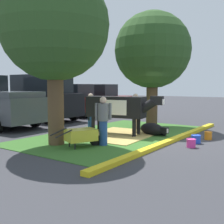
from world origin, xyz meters
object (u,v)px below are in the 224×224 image
Objects in this scene: cow_holstein at (118,107)px; wheelbarrow at (82,135)px; bucket_pink at (191,143)px; person_visitor_near at (91,111)px; person_visitor_far at (103,120)px; calf_lying at (153,129)px; person_handler at (135,110)px; suv_black at (42,98)px; bucket_orange at (208,135)px; shade_tree_right at (153,51)px; bucket_blue at (196,139)px; shade_tree_left at (54,26)px; sedan_silver at (73,100)px; sedan_red at (99,99)px.

cow_holstein is 2.63m from wheelbarrow.
cow_holstein is at bearing 80.07° from bucket_pink.
person_visitor_near is 1.01× the size of person_visitor_far.
person_handler is at bearing 56.13° from calf_lying.
person_visitor_near is 3.42m from wheelbarrow.
suv_black is (-0.13, 5.91, 0.43)m from person_handler.
bucket_orange is (3.57, -2.83, -0.24)m from wheelbarrow.
shade_tree_right is 3.94m from person_visitor_near.
wheelbarrow is (-3.23, 0.80, 0.15)m from calf_lying.
person_visitor_far is (-4.55, -0.61, -2.66)m from shade_tree_right.
shade_tree_right is 1.69× the size of cow_holstein.
person_handler is 5.46× the size of bucket_orange.
bucket_pink is (-3.20, -3.01, -3.36)m from shade_tree_right.
calf_lying is 0.85× the size of person_handler.
cow_holstein is 6.22m from suv_black.
person_visitor_far is 4.79× the size of bucket_blue.
suv_black is at bearing 52.91° from shade_tree_left.
person_handler is 3.57m from person_visitor_far.
bucket_pink is at bearing -173.16° from bucket_blue.
sedan_silver is at bearing 5.52° from suv_black.
cow_holstein is 2.33× the size of calf_lying.
cow_holstein is 7.60m from sedan_silver.
bucket_blue is 9.23m from suv_black.
bucket_pink is (1.97, -2.77, -0.24)m from wheelbarrow.
sedan_red reaches higher than cow_holstein.
sedan_red is at bearing 51.86° from bucket_pink.
shade_tree_left is at bearing 119.61° from person_visitor_far.
sedan_red reaches higher than person_handler.
person_handler is 3.52m from bucket_blue.
sedan_silver is at bearing 66.56° from bucket_blue.
person_visitor_near is at bearing 46.61° from person_visitor_far.
person_visitor_near reaches higher than wheelbarrow.
person_handler is at bearing 13.74° from person_visitor_far.
shade_tree_right is at bearing -35.38° from person_visitor_near.
sedan_red is (5.18, 6.04, 0.14)m from person_handler.
wheelbarrow is (0.15, -0.96, -3.38)m from shade_tree_left.
person_visitor_far is 0.35× the size of sedan_silver.
wheelbarrow is at bearing 166.07° from calf_lying.
bucket_blue is (2.68, -2.69, -0.24)m from wheelbarrow.
bucket_blue is (0.17, -3.02, -0.94)m from cow_holstein.
person_handler reaches higher than bucket_pink.
person_visitor_near is (2.94, 0.96, -2.92)m from shade_tree_left.
shade_tree_right is 3.35× the size of person_visitor_far.
shade_tree_left is at bearing -140.42° from sedan_silver.
shade_tree_right is 3.59m from cow_holstein.
shade_tree_left is 3.31m from person_visitor_far.
person_handler is 1.00× the size of person_visitor_far.
bucket_blue is at bearing -125.56° from sedan_red.
wheelbarrow is at bearing 148.54° from person_visitor_far.
bucket_pink is 10.59m from sedan_silver.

